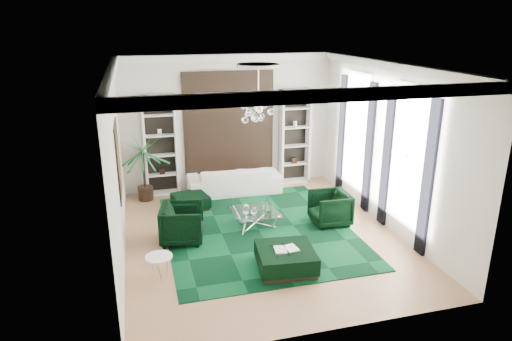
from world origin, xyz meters
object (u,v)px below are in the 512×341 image
object	(u,v)px
armchair_right	(330,208)
palm	(143,160)
ottoman_front	(286,259)
side_table	(160,268)
ottoman_side	(191,202)
sofa	(234,180)
coffee_table	(255,219)
armchair_left	(182,223)

from	to	relation	value
armchair_right	palm	distance (m)	5.07
ottoman_front	side_table	distance (m)	2.41
ottoman_side	side_table	distance (m)	3.45
sofa	ottoman_front	world-z (taller)	sofa
coffee_table	palm	size ratio (longest dim) A/B	0.47
ottoman_side	side_table	world-z (taller)	side_table
ottoman_front	coffee_table	bearing A→B (deg)	91.36
coffee_table	side_table	world-z (taller)	side_table
armchair_left	ottoman_side	size ratio (longest dim) A/B	1.12
palm	ottoman_front	bearing A→B (deg)	-60.95
sofa	armchair_right	world-z (taller)	armchair_right
armchair_left	coffee_table	distance (m)	1.80
armchair_left	coffee_table	bearing A→B (deg)	-67.42
armchair_right	sofa	bearing A→B (deg)	-144.59
sofa	armchair_right	distance (m)	3.18
palm	ottoman_side	bearing A→B (deg)	-40.82
palm	sofa	bearing A→B (deg)	-2.34
coffee_table	ottoman_side	world-z (taller)	ottoman_side
sofa	palm	world-z (taller)	palm
palm	side_table	bearing A→B (deg)	-88.65
ottoman_side	side_table	bearing A→B (deg)	-106.86
side_table	sofa	bearing A→B (deg)	60.48
armchair_left	ottoman_front	xyz separation A→B (m)	(1.80, -1.75, -0.20)
coffee_table	palm	bearing A→B (deg)	135.59
side_table	armchair_right	bearing A→B (deg)	20.10
armchair_left	ottoman_side	distance (m)	1.86
sofa	side_table	size ratio (longest dim) A/B	5.11
coffee_table	ottoman_side	size ratio (longest dim) A/B	1.28
armchair_left	palm	distance (m)	2.92
armchair_right	ottoman_front	bearing A→B (deg)	-42.20
sofa	side_table	bearing A→B (deg)	61.92
armchair_right	ottoman_front	world-z (taller)	armchair_right
ottoman_side	coffee_table	bearing A→B (deg)	-47.05
coffee_table	ottoman_side	bearing A→B (deg)	132.95
side_table	palm	size ratio (longest dim) A/B	0.23
armchair_right	ottoman_front	size ratio (longest dim) A/B	0.80
armchair_left	armchair_right	size ratio (longest dim) A/B	1.06
coffee_table	palm	world-z (taller)	palm
sofa	ottoman_side	world-z (taller)	sofa
ottoman_front	sofa	bearing A→B (deg)	90.65
ottoman_side	sofa	bearing A→B (deg)	32.20
armchair_right	ottoman_side	world-z (taller)	armchair_right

